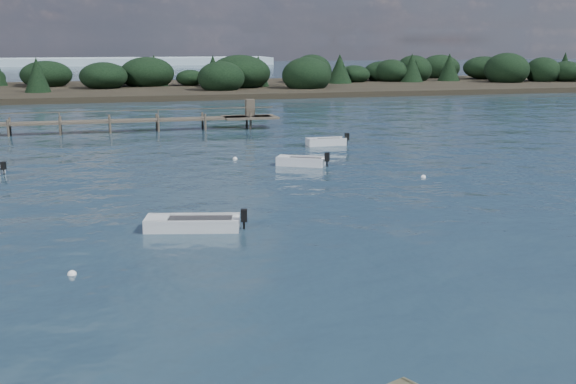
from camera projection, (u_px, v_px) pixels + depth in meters
name	position (u px, v px, depth m)	size (l,w,h in m)	color
ground	(191.00, 116.00, 78.71)	(400.00, 400.00, 0.00)	#162733
tender_far_white	(301.00, 163.00, 47.79)	(3.42, 2.61, 1.20)	silver
dinghy_mid_grey	(192.00, 226.00, 31.71)	(4.55, 2.49, 1.13)	#B9BEC1
tender_far_grey_b	(326.00, 143.00, 57.04)	(3.43, 1.26, 1.17)	#B9BEC1
buoy_c	(72.00, 275.00, 25.61)	(0.32, 0.32, 0.32)	white
buoy_e	(235.00, 159.00, 50.44)	(0.32, 0.32, 0.32)	white
buoy_extra_b	(423.00, 177.00, 43.74)	(0.32, 0.32, 0.32)	white
far_headland	(305.00, 77.00, 122.52)	(190.00, 40.00, 5.80)	black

